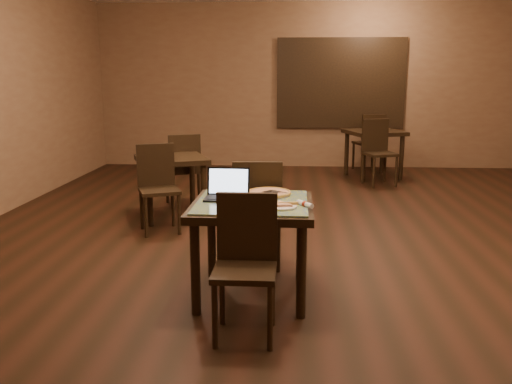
# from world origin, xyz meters

# --- Properties ---
(ground) EXTENTS (10.00, 10.00, 0.00)m
(ground) POSITION_xyz_m (0.00, 0.00, 0.00)
(ground) COLOR black
(ground) RESTS_ON ground
(wall_back) EXTENTS (8.00, 0.02, 3.00)m
(wall_back) POSITION_xyz_m (0.00, 5.00, 1.50)
(wall_back) COLOR brown
(wall_back) RESTS_ON ground
(mural) EXTENTS (2.34, 0.05, 1.64)m
(mural) POSITION_xyz_m (0.50, 4.96, 1.55)
(mural) COLOR #26598E
(mural) RESTS_ON wall_back
(tiled_table) EXTENTS (0.93, 0.93, 0.76)m
(tiled_table) POSITION_xyz_m (-0.70, -1.23, 0.66)
(tiled_table) COLOR black
(tiled_table) RESTS_ON ground
(chair_main_near) EXTENTS (0.41, 0.41, 0.94)m
(chair_main_near) POSITION_xyz_m (-0.70, -1.84, 0.53)
(chair_main_near) COLOR black
(chair_main_near) RESTS_ON ground
(chair_main_far) EXTENTS (0.45, 0.45, 0.99)m
(chair_main_far) POSITION_xyz_m (-0.69, -0.61, 0.56)
(chair_main_far) COLOR black
(chair_main_far) RESTS_ON ground
(laptop) EXTENTS (0.34, 0.27, 0.23)m
(laptop) POSITION_xyz_m (-0.90, -1.12, 0.82)
(laptop) COLOR black
(laptop) RESTS_ON tiled_table
(plate) EXTENTS (0.24, 0.24, 0.01)m
(plate) POSITION_xyz_m (-0.48, -1.41, 0.77)
(plate) COLOR white
(plate) RESTS_ON tiled_table
(pizza_slice) EXTENTS (0.21, 0.21, 0.02)m
(pizza_slice) POSITION_xyz_m (-0.48, -1.41, 0.79)
(pizza_slice) COLOR #F9DEA6
(pizza_slice) RESTS_ON plate
(pizza_pan) EXTENTS (0.34, 0.34, 0.01)m
(pizza_pan) POSITION_xyz_m (-0.58, -0.99, 0.77)
(pizza_pan) COLOR silver
(pizza_pan) RESTS_ON tiled_table
(pizza_whole) EXTENTS (0.35, 0.35, 0.02)m
(pizza_whole) POSITION_xyz_m (-0.58, -0.99, 0.78)
(pizza_whole) COLOR #F9DEA6
(pizza_whole) RESTS_ON pizza_pan
(spatula) EXTENTS (0.28, 0.26, 0.01)m
(spatula) POSITION_xyz_m (-0.56, -1.01, 0.79)
(spatula) COLOR silver
(spatula) RESTS_ON pizza_whole
(napkin_roll) EXTENTS (0.12, 0.16, 0.04)m
(napkin_roll) POSITION_xyz_m (-0.30, -1.37, 0.78)
(napkin_roll) COLOR white
(napkin_roll) RESTS_ON tiled_table
(other_table_a) EXTENTS (1.07, 1.07, 0.80)m
(other_table_a) POSITION_xyz_m (0.99, 3.94, 0.66)
(other_table_a) COLOR black
(other_table_a) RESTS_ON ground
(other_table_a_chair_near) EXTENTS (0.56, 0.56, 1.03)m
(other_table_a_chair_near) POSITION_xyz_m (0.97, 3.33, 0.58)
(other_table_a_chair_near) COLOR black
(other_table_a_chair_near) RESTS_ON ground
(other_table_a_chair_far) EXTENTS (0.56, 0.56, 1.03)m
(other_table_a_chair_far) POSITION_xyz_m (1.02, 4.54, 0.58)
(other_table_a_chair_far) COLOR black
(other_table_a_chair_far) RESTS_ON ground
(other_table_b) EXTENTS (1.04, 1.04, 0.74)m
(other_table_b) POSITION_xyz_m (-1.84, 1.11, 0.62)
(other_table_b) COLOR black
(other_table_b) RESTS_ON ground
(other_table_b_chair_near) EXTENTS (0.54, 0.54, 0.96)m
(other_table_b_chair_near) POSITION_xyz_m (-1.87, 0.55, 0.54)
(other_table_b_chair_near) COLOR black
(other_table_b_chair_near) RESTS_ON ground
(other_table_b_chair_far) EXTENTS (0.54, 0.54, 0.96)m
(other_table_b_chair_far) POSITION_xyz_m (-1.81, 1.68, 0.54)
(other_table_b_chair_far) COLOR black
(other_table_b_chair_far) RESTS_ON ground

